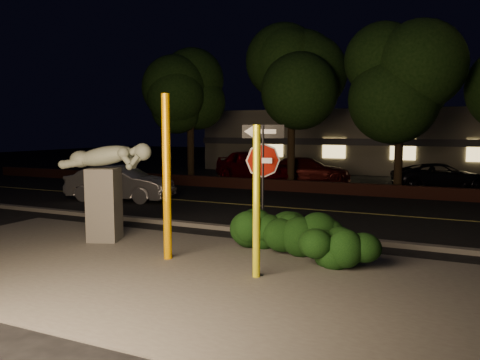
{
  "coord_description": "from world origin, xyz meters",
  "views": [
    {
      "loc": [
        4.65,
        -8.41,
        2.75
      ],
      "look_at": [
        0.25,
        1.23,
        1.6
      ],
      "focal_mm": 35.0,
      "sensor_mm": 36.0,
      "label": 1
    }
  ],
  "objects_px": {
    "yellow_pole_left": "(167,178)",
    "silver_sedan": "(120,183)",
    "parked_car_dark": "(442,177)",
    "yellow_pole_right": "(257,203)",
    "signpost": "(263,161)",
    "sculpture": "(105,181)",
    "parked_car_red": "(254,166)",
    "parked_car_darkred": "(307,170)"
  },
  "relations": [
    {
      "from": "parked_car_darkred",
      "to": "signpost",
      "type": "bearing_deg",
      "value": 175.45
    },
    {
      "from": "parked_car_darkred",
      "to": "parked_car_dark",
      "type": "bearing_deg",
      "value": -110.26
    },
    {
      "from": "signpost",
      "to": "silver_sedan",
      "type": "relative_size",
      "value": 0.69
    },
    {
      "from": "sculpture",
      "to": "yellow_pole_right",
      "type": "bearing_deg",
      "value": -35.62
    },
    {
      "from": "silver_sedan",
      "to": "sculpture",
      "type": "bearing_deg",
      "value": -153.49
    },
    {
      "from": "yellow_pole_left",
      "to": "silver_sedan",
      "type": "distance_m",
      "value": 8.86
    },
    {
      "from": "signpost",
      "to": "parked_car_darkred",
      "type": "distance_m",
      "value": 13.85
    },
    {
      "from": "signpost",
      "to": "parked_car_dark",
      "type": "distance_m",
      "value": 13.62
    },
    {
      "from": "yellow_pole_right",
      "to": "parked_car_red",
      "type": "distance_m",
      "value": 15.99
    },
    {
      "from": "silver_sedan",
      "to": "signpost",
      "type": "bearing_deg",
      "value": -129.37
    },
    {
      "from": "yellow_pole_left",
      "to": "parked_car_dark",
      "type": "relative_size",
      "value": 0.8
    },
    {
      "from": "silver_sedan",
      "to": "parked_car_dark",
      "type": "relative_size",
      "value": 0.95
    },
    {
      "from": "yellow_pole_left",
      "to": "sculpture",
      "type": "relative_size",
      "value": 1.44
    },
    {
      "from": "silver_sedan",
      "to": "parked_car_red",
      "type": "bearing_deg",
      "value": -24.62
    },
    {
      "from": "yellow_pole_right",
      "to": "parked_car_dark",
      "type": "relative_size",
      "value": 0.65
    },
    {
      "from": "parked_car_dark",
      "to": "parked_car_darkred",
      "type": "bearing_deg",
      "value": 66.11
    },
    {
      "from": "yellow_pole_right",
      "to": "signpost",
      "type": "bearing_deg",
      "value": 108.97
    },
    {
      "from": "parked_car_dark",
      "to": "signpost",
      "type": "bearing_deg",
      "value": 144.49
    },
    {
      "from": "yellow_pole_left",
      "to": "signpost",
      "type": "bearing_deg",
      "value": 51.24
    },
    {
      "from": "yellow_pole_left",
      "to": "signpost",
      "type": "height_order",
      "value": "yellow_pole_left"
    },
    {
      "from": "parked_car_red",
      "to": "parked_car_darkred",
      "type": "bearing_deg",
      "value": -41.46
    },
    {
      "from": "parked_car_dark",
      "to": "yellow_pole_right",
      "type": "bearing_deg",
      "value": 149.23
    },
    {
      "from": "yellow_pole_left",
      "to": "parked_car_red",
      "type": "distance_m",
      "value": 14.94
    },
    {
      "from": "yellow_pole_left",
      "to": "sculpture",
      "type": "height_order",
      "value": "yellow_pole_left"
    },
    {
      "from": "sculpture",
      "to": "parked_car_red",
      "type": "height_order",
      "value": "sculpture"
    },
    {
      "from": "yellow_pole_left",
      "to": "signpost",
      "type": "xyz_separation_m",
      "value": [
        1.44,
        1.79,
        0.29
      ]
    },
    {
      "from": "yellow_pole_left",
      "to": "parked_car_darkred",
      "type": "height_order",
      "value": "yellow_pole_left"
    },
    {
      "from": "yellow_pole_left",
      "to": "parked_car_red",
      "type": "height_order",
      "value": "yellow_pole_left"
    },
    {
      "from": "parked_car_red",
      "to": "parked_car_darkred",
      "type": "xyz_separation_m",
      "value": [
        2.59,
        0.92,
        -0.2
      ]
    },
    {
      "from": "yellow_pole_right",
      "to": "yellow_pole_left",
      "type": "bearing_deg",
      "value": 170.57
    },
    {
      "from": "signpost",
      "to": "silver_sedan",
      "type": "distance_m",
      "value": 8.96
    },
    {
      "from": "signpost",
      "to": "silver_sedan",
      "type": "height_order",
      "value": "signpost"
    },
    {
      "from": "parked_car_darkred",
      "to": "silver_sedan",
      "type": "bearing_deg",
      "value": 135.48
    },
    {
      "from": "yellow_pole_right",
      "to": "parked_car_darkred",
      "type": "height_order",
      "value": "yellow_pole_right"
    },
    {
      "from": "silver_sedan",
      "to": "parked_car_darkred",
      "type": "distance_m",
      "value": 10.26
    },
    {
      "from": "yellow_pole_right",
      "to": "silver_sedan",
      "type": "distance_m",
      "value": 10.71
    },
    {
      "from": "sculpture",
      "to": "parked_car_darkred",
      "type": "distance_m",
      "value": 14.55
    },
    {
      "from": "yellow_pole_left",
      "to": "silver_sedan",
      "type": "height_order",
      "value": "yellow_pole_left"
    },
    {
      "from": "silver_sedan",
      "to": "parked_car_red",
      "type": "distance_m",
      "value": 8.45
    },
    {
      "from": "signpost",
      "to": "sculpture",
      "type": "bearing_deg",
      "value": -179.48
    },
    {
      "from": "signpost",
      "to": "parked_car_darkred",
      "type": "bearing_deg",
      "value": 87.37
    },
    {
      "from": "yellow_pole_right",
      "to": "sculpture",
      "type": "distance_m",
      "value": 4.62
    }
  ]
}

